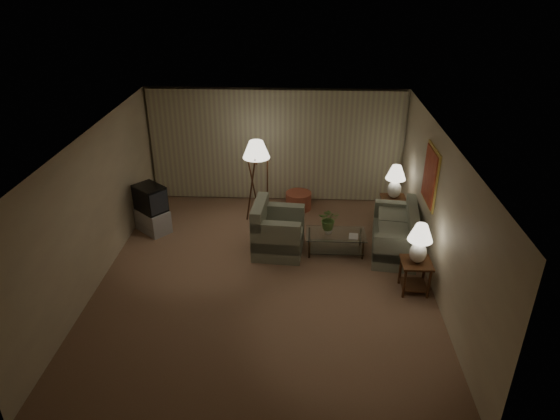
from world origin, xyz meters
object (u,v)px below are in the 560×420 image
object	(u,v)px
side_table_far	(392,205)
crt_tv	(150,198)
ottoman	(298,201)
table_lamp_far	(395,179)
sofa	(394,235)
tv_cabinet	(153,220)
table_lamp_near	(420,240)
side_table_near	(415,271)
vase	(328,230)
floor_lamp	(257,179)
armchair	(278,233)
coffee_table	(336,240)

from	to	relation	value
side_table_far	crt_tv	bearing A→B (deg)	-172.75
ottoman	table_lamp_far	bearing A→B (deg)	-15.26
crt_tv	ottoman	bearing A→B (deg)	62.14
sofa	side_table_far	world-z (taller)	sofa
tv_cabinet	table_lamp_near	bearing A→B (deg)	20.15
side_table_far	sofa	bearing A→B (deg)	-96.84
sofa	side_table_near	size ratio (longest dim) A/B	3.09
table_lamp_near	ottoman	bearing A→B (deg)	123.33
table_lamp_far	tv_cabinet	size ratio (longest dim) A/B	0.87
sofa	side_table_far	bearing A→B (deg)	-179.44
table_lamp_far	vase	xyz separation A→B (m)	(-1.47, -1.35, -0.55)
floor_lamp	crt_tv	bearing A→B (deg)	-161.32
side_table_far	ottoman	bearing A→B (deg)	164.74
armchair	floor_lamp	distance (m)	1.65
sofa	coffee_table	bearing A→B (deg)	-77.71
table_lamp_far	floor_lamp	xyz separation A→B (m)	(-3.01, 0.08, -0.09)
coffee_table	crt_tv	world-z (taller)	crt_tv
table_lamp_far	coffee_table	world-z (taller)	table_lamp_far
tv_cabinet	ottoman	xyz separation A→B (m)	(3.12, 1.23, -0.05)
table_lamp_far	floor_lamp	bearing A→B (deg)	178.46
side_table_far	vase	size ratio (longest dim) A/B	3.73
sofa	crt_tv	world-z (taller)	crt_tv
sofa	floor_lamp	xyz separation A→B (m)	(-2.86, 1.33, 0.59)
table_lamp_far	table_lamp_near	bearing A→B (deg)	-90.00
side_table_far	floor_lamp	bearing A→B (deg)	178.46
table_lamp_far	side_table_far	bearing A→B (deg)	0.00
armchair	tv_cabinet	world-z (taller)	armchair
sofa	vase	xyz separation A→B (m)	(-1.32, -0.10, 0.13)
armchair	tv_cabinet	bearing A→B (deg)	79.99
armchair	vase	bearing A→B (deg)	-83.28
sofa	vase	world-z (taller)	sofa
side_table_near	tv_cabinet	distance (m)	5.55
side_table_near	vase	world-z (taller)	side_table_near
crt_tv	floor_lamp	xyz separation A→B (m)	(2.19, 0.74, 0.18)
armchair	sofa	bearing A→B (deg)	-81.92
armchair	table_lamp_near	xyz separation A→B (m)	(2.46, -1.22, 0.61)
side_table_far	coffee_table	xyz separation A→B (m)	(-1.32, -1.35, -0.13)
side_table_near	armchair	bearing A→B (deg)	153.68
coffee_table	tv_cabinet	xyz separation A→B (m)	(-3.88, 0.69, -0.03)
side_table_near	coffee_table	world-z (taller)	side_table_near
armchair	table_lamp_far	size ratio (longest dim) A/B	1.55
vase	armchair	bearing A→B (deg)	-178.04
table_lamp_near	crt_tv	world-z (taller)	table_lamp_near
side_table_far	vase	bearing A→B (deg)	-137.39
table_lamp_far	floor_lamp	size ratio (longest dim) A/B	0.41
crt_tv	floor_lamp	distance (m)	2.32
crt_tv	ottoman	distance (m)	3.40
table_lamp_near	vase	distance (m)	2.00
armchair	table_lamp_far	bearing A→B (deg)	-55.86
table_lamp_far	vase	world-z (taller)	table_lamp_far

